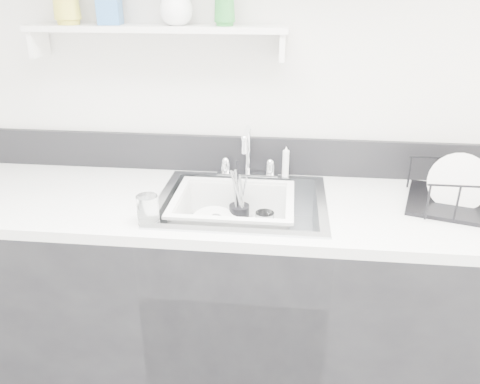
# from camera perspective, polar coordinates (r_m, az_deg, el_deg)

# --- Properties ---
(counter_run) EXTENTS (3.20, 0.62, 0.92)m
(counter_run) POSITION_cam_1_polar(r_m,az_deg,el_deg) (2.02, 0.16, -13.02)
(counter_run) COLOR black
(counter_run) RESTS_ON ground
(backsplash) EXTENTS (3.20, 0.02, 0.16)m
(backsplash) POSITION_cam_1_polar(r_m,az_deg,el_deg) (2.02, 1.07, 4.54)
(backsplash) COLOR black
(backsplash) RESTS_ON counter_run
(sink) EXTENTS (0.64, 0.52, 0.20)m
(sink) POSITION_cam_1_polar(r_m,az_deg,el_deg) (1.82, 0.17, -3.68)
(sink) COLOR silver
(sink) RESTS_ON counter_run
(faucet) EXTENTS (0.26, 0.18, 0.23)m
(faucet) POSITION_cam_1_polar(r_m,az_deg,el_deg) (1.98, 0.93, 3.50)
(faucet) COLOR silver
(faucet) RESTS_ON counter_run
(side_sprayer) EXTENTS (0.03, 0.03, 0.14)m
(side_sprayer) POSITION_cam_1_polar(r_m,az_deg,el_deg) (1.98, 5.59, 3.66)
(side_sprayer) COLOR white
(side_sprayer) RESTS_ON counter_run
(wall_shelf) EXTENTS (1.00, 0.16, 0.12)m
(wall_shelf) POSITION_cam_1_polar(r_m,az_deg,el_deg) (1.91, -10.14, 18.81)
(wall_shelf) COLOR silver
(wall_shelf) RESTS_ON room_shell
(wash_tub) EXTENTS (0.51, 0.43, 0.18)m
(wash_tub) POSITION_cam_1_polar(r_m,az_deg,el_deg) (1.82, -0.80, -3.13)
(wash_tub) COLOR white
(wash_tub) RESTS_ON sink
(plate_stack) EXTENTS (0.24, 0.23, 0.09)m
(plate_stack) POSITION_cam_1_polar(r_m,az_deg,el_deg) (1.83, -2.94, -4.83)
(plate_stack) COLOR white
(plate_stack) RESTS_ON wash_tub
(utensil_cup) EXTENTS (0.08, 0.08, 0.27)m
(utensil_cup) POSITION_cam_1_polar(r_m,az_deg,el_deg) (1.88, -0.11, -2.79)
(utensil_cup) COLOR black
(utensil_cup) RESTS_ON wash_tub
(ladle) EXTENTS (0.26, 0.15, 0.07)m
(ladle) POSITION_cam_1_polar(r_m,az_deg,el_deg) (1.83, -1.18, -4.43)
(ladle) COLOR silver
(ladle) RESTS_ON wash_tub
(tumbler_in_tub) EXTENTS (0.09, 0.09, 0.10)m
(tumbler_in_tub) POSITION_cam_1_polar(r_m,az_deg,el_deg) (1.82, 3.01, -3.99)
(tumbler_in_tub) COLOR white
(tumbler_in_tub) RESTS_ON wash_tub
(tumbler_counter) EXTENTS (0.09, 0.09, 0.10)m
(tumbler_counter) POSITION_cam_1_polar(r_m,az_deg,el_deg) (1.62, -11.17, -2.15)
(tumbler_counter) COLOR white
(tumbler_counter) RESTS_ON counter_run
(dish_rack) EXTENTS (0.50, 0.43, 0.15)m
(dish_rack) POSITION_cam_1_polar(r_m,az_deg,el_deg) (1.90, 26.52, 0.40)
(dish_rack) COLOR black
(dish_rack) RESTS_ON counter_run
(bowl_small) EXTENTS (0.15, 0.15, 0.04)m
(bowl_small) POSITION_cam_1_polar(r_m,az_deg,el_deg) (1.78, 2.04, -6.06)
(bowl_small) COLOR white
(bowl_small) RESTS_ON wash_tub
(soap_bottle_c) EXTENTS (0.15, 0.15, 0.16)m
(soap_bottle_c) POSITION_cam_1_polar(r_m,az_deg,el_deg) (1.88, -7.83, 21.90)
(soap_bottle_c) COLOR white
(soap_bottle_c) RESTS_ON wall_shelf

